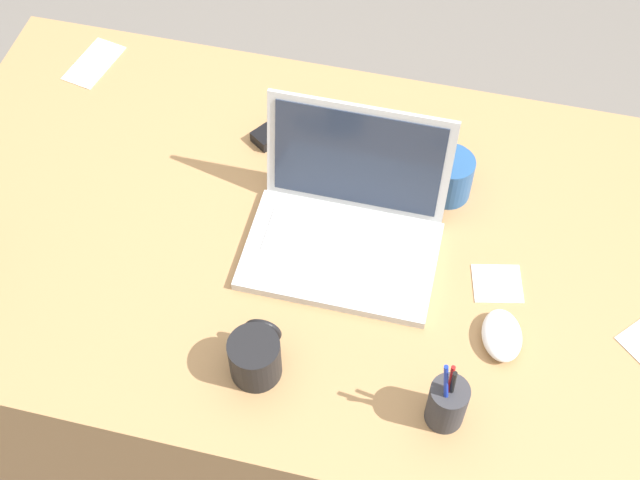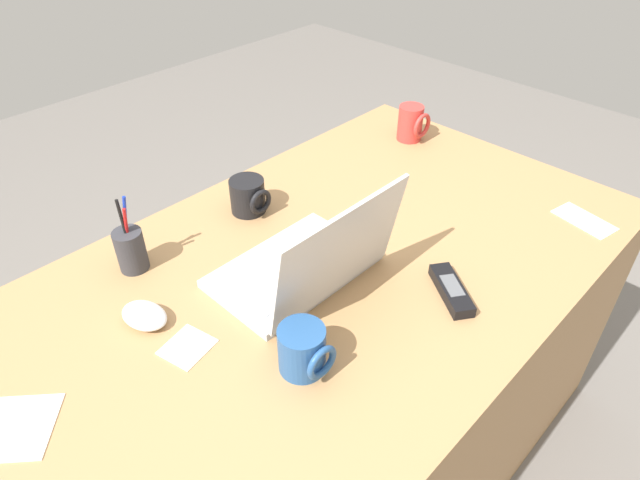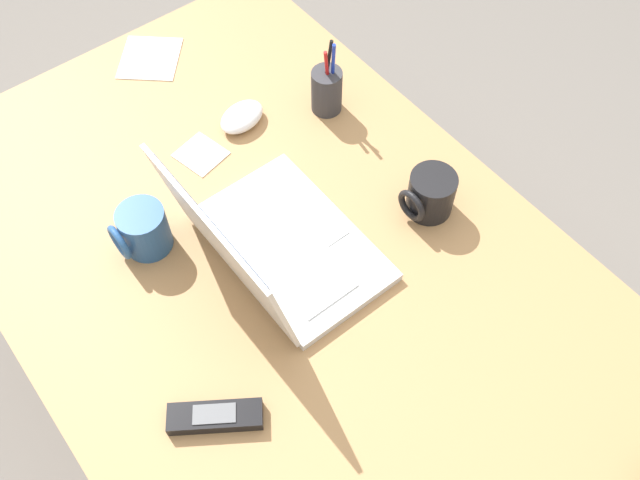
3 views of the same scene
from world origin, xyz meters
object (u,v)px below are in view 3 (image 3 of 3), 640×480
at_px(pen_holder, 327,90).
at_px(laptop, 271,245).
at_px(coffee_mug_white, 430,194).
at_px(coffee_mug_tall, 143,230).
at_px(computer_mouse, 242,117).
at_px(cordless_phone, 215,417).

bearing_deg(pen_holder, laptop, 126.80).
relative_size(coffee_mug_white, pen_holder, 0.56).
relative_size(coffee_mug_white, coffee_mug_tall, 1.01).
height_order(computer_mouse, cordless_phone, computer_mouse).
relative_size(coffee_mug_tall, pen_holder, 0.55).
bearing_deg(coffee_mug_white, laptop, 73.52).
bearing_deg(cordless_phone, laptop, -53.14).
relative_size(laptop, cordless_phone, 2.37).
height_order(laptop, coffee_mug_tall, laptop).
distance_m(cordless_phone, pen_holder, 0.68).
distance_m(laptop, computer_mouse, 0.33).
bearing_deg(computer_mouse, laptop, 142.37).
relative_size(laptop, coffee_mug_tall, 3.55).
height_order(cordless_phone, pen_holder, pen_holder).
height_order(coffee_mug_white, cordless_phone, coffee_mug_white).
height_order(laptop, cordless_phone, laptop).
xyz_separation_m(laptop, cordless_phone, (-0.18, 0.24, -0.04)).
distance_m(computer_mouse, coffee_mug_tall, 0.33).
distance_m(coffee_mug_white, cordless_phone, 0.54).
height_order(coffee_mug_white, coffee_mug_tall, coffee_mug_tall).
bearing_deg(pen_holder, computer_mouse, 65.49).
relative_size(computer_mouse, pen_holder, 0.57).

